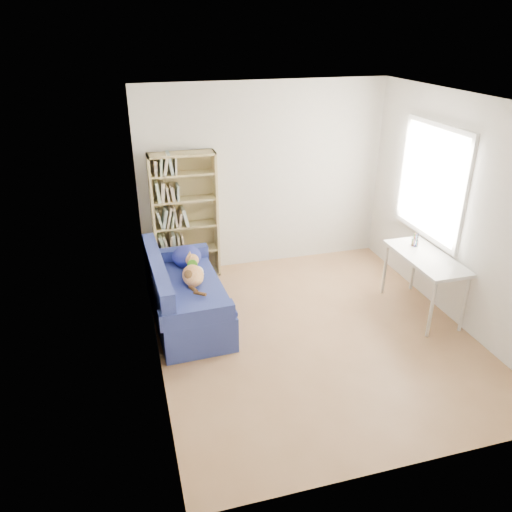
{
  "coord_description": "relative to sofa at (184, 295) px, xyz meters",
  "views": [
    {
      "loc": [
        -1.93,
        -4.51,
        3.28
      ],
      "look_at": [
        -0.55,
        0.46,
        0.85
      ],
      "focal_mm": 35.0,
      "sensor_mm": 36.0,
      "label": 1
    }
  ],
  "objects": [
    {
      "name": "room_shell",
      "position": [
        1.46,
        -0.68,
        1.31
      ],
      "size": [
        3.54,
        4.04,
        2.62
      ],
      "color": "silver",
      "rests_on": "ground"
    },
    {
      "name": "pen_cup",
      "position": [
        2.86,
        -0.29,
        0.49
      ],
      "size": [
        0.09,
        0.09,
        0.17
      ],
      "color": "white",
      "rests_on": "desk"
    },
    {
      "name": "sofa",
      "position": [
        0.0,
        0.0,
        0.0
      ],
      "size": [
        0.87,
        1.71,
        0.83
      ],
      "rotation": [
        0.0,
        0.0,
        0.04
      ],
      "color": "navy",
      "rests_on": "ground"
    },
    {
      "name": "ground",
      "position": [
        1.36,
        -0.72,
        -0.32
      ],
      "size": [
        4.0,
        4.0,
        0.0
      ],
      "primitive_type": "plane",
      "color": "#996B45",
      "rests_on": "ground"
    },
    {
      "name": "desk",
      "position": [
        2.83,
        -0.61,
        0.35
      ],
      "size": [
        0.53,
        1.15,
        0.75
      ],
      "color": "silver",
      "rests_on": "ground"
    },
    {
      "name": "bookshelf",
      "position": [
        0.21,
        1.13,
        0.49
      ],
      "size": [
        0.88,
        0.27,
        1.76
      ],
      "color": "tan",
      "rests_on": "ground"
    }
  ]
}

